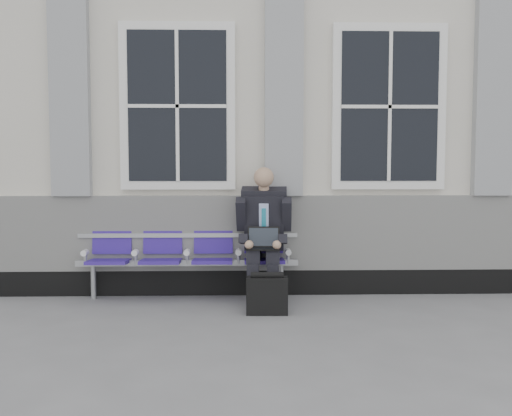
{
  "coord_description": "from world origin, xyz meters",
  "views": [
    {
      "loc": [
        -1.42,
        -5.33,
        1.55
      ],
      "look_at": [
        -1.24,
        0.9,
        1.09
      ],
      "focal_mm": 40.0,
      "sensor_mm": 36.0,
      "label": 1
    }
  ],
  "objects": [
    {
      "name": "ground",
      "position": [
        0.0,
        0.0,
        0.0
      ],
      "size": [
        70.0,
        70.0,
        0.0
      ],
      "primitive_type": "plane",
      "color": "slate",
      "rests_on": "ground"
    },
    {
      "name": "station_building",
      "position": [
        -0.02,
        3.47,
        2.22
      ],
      "size": [
        14.4,
        4.4,
        4.49
      ],
      "color": "beige",
      "rests_on": "ground"
    },
    {
      "name": "bench",
      "position": [
        -2.04,
        1.32,
        0.55
      ],
      "size": [
        2.6,
        0.47,
        0.91
      ],
      "color": "#9EA0A3",
      "rests_on": "ground"
    },
    {
      "name": "businessman",
      "position": [
        -1.15,
        1.18,
        0.82
      ],
      "size": [
        0.66,
        0.88,
        1.54
      ],
      "color": "black",
      "rests_on": "ground"
    },
    {
      "name": "briefcase",
      "position": [
        -1.14,
        0.55,
        0.2
      ],
      "size": [
        0.44,
        0.2,
        0.44
      ],
      "color": "black",
      "rests_on": "ground"
    }
  ]
}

